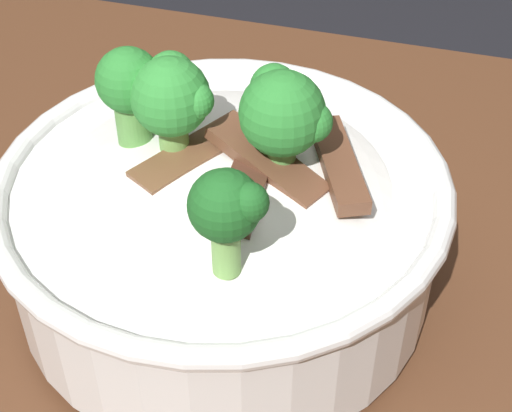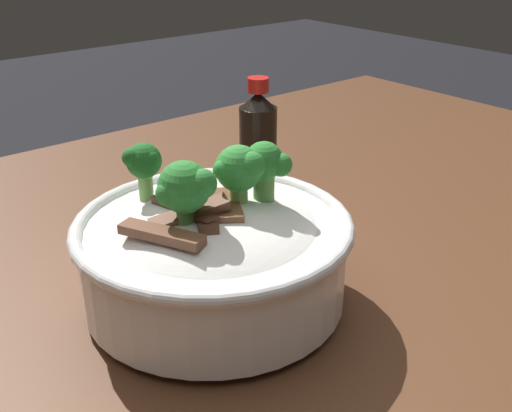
# 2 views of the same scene
# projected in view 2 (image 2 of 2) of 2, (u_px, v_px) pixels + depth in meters

# --- Properties ---
(dining_table) EXTENTS (1.53, 0.81, 0.82)m
(dining_table) POSITION_uv_depth(u_px,v_px,m) (166.00, 381.00, 0.68)
(dining_table) COLOR #56331E
(dining_table) RESTS_ON ground
(rice_bowl) EXTENTS (0.24, 0.24, 0.14)m
(rice_bowl) POSITION_uv_depth(u_px,v_px,m) (214.00, 247.00, 0.54)
(rice_bowl) COLOR white
(rice_bowl) RESTS_ON dining_table
(soy_sauce_bottle) EXTENTS (0.05, 0.05, 0.13)m
(soy_sauce_bottle) POSITION_uv_depth(u_px,v_px,m) (258.00, 135.00, 0.80)
(soy_sauce_bottle) COLOR black
(soy_sauce_bottle) RESTS_ON dining_table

